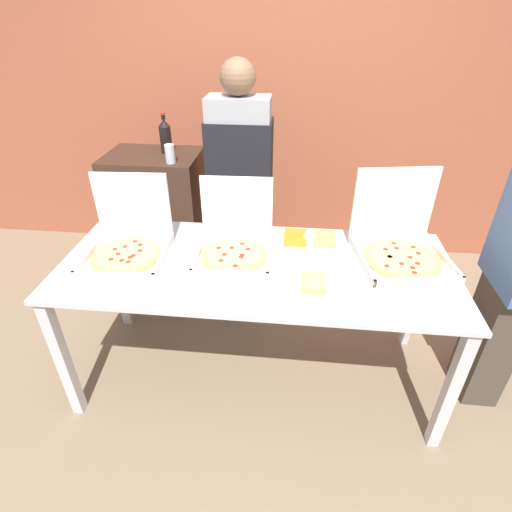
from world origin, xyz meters
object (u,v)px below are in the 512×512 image
at_px(paper_plate_front_left, 314,284).
at_px(person_server_vest, 240,183).
at_px(pizza_box_near_left, 128,244).
at_px(soda_bottle, 165,136).
at_px(veggie_tray, 309,241).
at_px(pizza_box_far_right, 400,245).
at_px(pizza_box_near_right, 234,244).
at_px(soda_can_silver, 170,154).
at_px(soda_can_colored, 166,140).

xyz_separation_m(paper_plate_front_left, person_server_vest, (-0.49, 0.92, 0.14)).
relative_size(pizza_box_near_left, soda_bottle, 1.68).
bearing_deg(veggie_tray, pizza_box_far_right, -12.14).
bearing_deg(paper_plate_front_left, pizza_box_far_right, 33.65).
distance_m(soda_bottle, person_server_vest, 0.64).
distance_m(pizza_box_far_right, pizza_box_near_left, 1.48).
relative_size(pizza_box_near_right, pizza_box_far_right, 0.79).
height_order(pizza_box_far_right, soda_bottle, soda_bottle).
bearing_deg(pizza_box_far_right, veggie_tray, 158.20).
xyz_separation_m(pizza_box_near_right, soda_can_silver, (-0.52, 0.66, 0.28)).
bearing_deg(soda_bottle, soda_can_colored, 106.79).
xyz_separation_m(paper_plate_front_left, soda_can_colored, (-1.07, 1.21, 0.34)).
relative_size(veggie_tray, soda_can_colored, 3.00).
bearing_deg(soda_bottle, person_server_vest, -19.72).
bearing_deg(pizza_box_near_left, paper_plate_front_left, -13.41).
relative_size(pizza_box_far_right, soda_bottle, 1.99).
height_order(pizza_box_near_right, soda_can_silver, soda_can_silver).
xyz_separation_m(pizza_box_near_left, soda_can_colored, (-0.06, 1.03, 0.27)).
relative_size(veggie_tray, soda_can_silver, 3.00).
relative_size(soda_can_silver, soda_can_colored, 1.00).
relative_size(paper_plate_front_left, person_server_vest, 0.13).
distance_m(pizza_box_near_right, soda_can_colored, 1.19).
distance_m(veggie_tray, soda_bottle, 1.30).
bearing_deg(soda_can_colored, soda_bottle, -73.21).
bearing_deg(pizza_box_far_right, pizza_box_near_left, 175.24).
xyz_separation_m(veggie_tray, soda_can_colored, (-1.06, 0.80, 0.33)).
xyz_separation_m(soda_bottle, soda_can_silver, (0.09, -0.22, -0.06)).
xyz_separation_m(pizza_box_far_right, soda_can_colored, (-1.54, 0.90, 0.27)).
bearing_deg(pizza_box_near_right, soda_bottle, 123.05).
distance_m(pizza_box_near_left, paper_plate_front_left, 1.03).
xyz_separation_m(pizza_box_near_right, pizza_box_near_left, (-0.58, -0.06, 0.00)).
height_order(paper_plate_front_left, soda_can_colored, soda_can_colored).
distance_m(pizza_box_near_right, pizza_box_far_right, 0.90).
xyz_separation_m(soda_can_silver, person_server_vest, (0.46, 0.02, -0.19)).
bearing_deg(pizza_box_far_right, soda_can_colored, 139.88).
height_order(paper_plate_front_left, soda_can_silver, soda_can_silver).
xyz_separation_m(pizza_box_far_right, soda_bottle, (-1.51, 0.81, 0.32)).
distance_m(paper_plate_front_left, veggie_tray, 0.41).
bearing_deg(soda_can_colored, pizza_box_far_right, -30.46).
bearing_deg(pizza_box_near_right, person_server_vest, 93.05).
bearing_deg(paper_plate_front_left, pizza_box_near_left, 169.84).
relative_size(pizza_box_near_left, soda_can_colored, 3.71).
bearing_deg(pizza_box_far_right, person_server_vest, 137.83).
height_order(pizza_box_near_right, person_server_vest, person_server_vest).
xyz_separation_m(pizza_box_near_right, soda_bottle, (-0.61, 0.87, 0.33)).
bearing_deg(soda_can_silver, soda_bottle, 112.58).
relative_size(paper_plate_front_left, soda_can_colored, 1.83).
xyz_separation_m(pizza_box_near_right, pizza_box_far_right, (0.90, 0.07, 0.01)).
xyz_separation_m(paper_plate_front_left, soda_can_silver, (-0.95, 0.90, 0.34)).
xyz_separation_m(soda_can_colored, person_server_vest, (0.58, -0.30, -0.19)).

